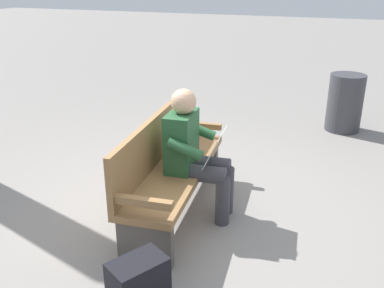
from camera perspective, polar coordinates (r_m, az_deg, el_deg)
ground_plane at (r=4.04m, az=-2.07°, el=-9.02°), size 40.00×40.00×0.00m
bench_near at (r=3.85m, az=-3.17°, el=-2.99°), size 1.84×0.66×0.90m
person_seated at (r=3.73m, az=0.26°, el=-0.92°), size 0.60×0.60×1.18m
backpack at (r=2.89m, az=-7.23°, el=-18.65°), size 0.42×0.38×0.42m
trash_bin at (r=6.33m, az=19.83°, el=5.23°), size 0.48×0.48×0.80m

